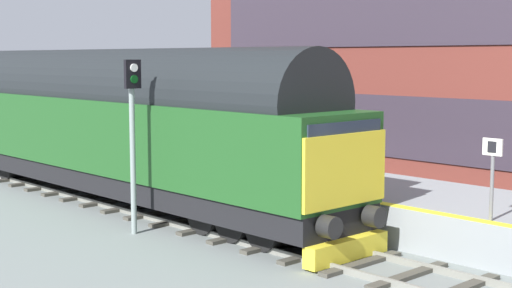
# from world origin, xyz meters

# --- Properties ---
(ground_plane) EXTENTS (140.00, 140.00, 0.00)m
(ground_plane) POSITION_xyz_m (0.00, 0.00, 0.00)
(ground_plane) COLOR slate
(ground_plane) RESTS_ON ground
(track_main) EXTENTS (2.50, 60.00, 0.15)m
(track_main) POSITION_xyz_m (0.00, -0.00, 0.05)
(track_main) COLOR gray
(track_main) RESTS_ON ground
(station_platform) EXTENTS (4.00, 44.00, 1.01)m
(station_platform) POSITION_xyz_m (3.60, 0.00, 0.50)
(station_platform) COLOR gray
(station_platform) RESTS_ON ground
(diesel_locomotive) EXTENTS (2.74, 19.73, 4.68)m
(diesel_locomotive) POSITION_xyz_m (0.00, 8.33, 2.49)
(diesel_locomotive) COLOR black
(diesel_locomotive) RESTS_ON ground
(signal_post_mid) EXTENTS (0.44, 0.22, 4.38)m
(signal_post_mid) POSITION_xyz_m (-1.92, 3.95, 2.73)
(signal_post_mid) COLOR gray
(signal_post_mid) RESTS_ON ground
(platform_number_sign) EXTENTS (0.10, 0.44, 1.74)m
(platform_number_sign) POSITION_xyz_m (1.93, -3.69, 2.18)
(platform_number_sign) COLOR slate
(platform_number_sign) RESTS_ON station_platform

